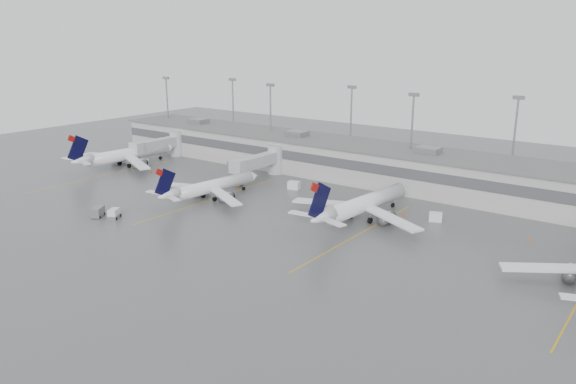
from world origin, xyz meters
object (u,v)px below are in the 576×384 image
Objects in this scene: jet_mid_right at (362,204)px; baggage_tug at (114,215)px; jet_far_left at (125,154)px; jet_mid_left at (210,186)px.

jet_mid_right is 45.91m from baggage_tug.
jet_mid_right reaches higher than baggage_tug.
jet_mid_left is (38.46, -8.49, -0.45)m from jet_far_left.
jet_mid_left is at bearing -162.89° from jet_mid_right.
jet_far_left is 70.43m from jet_mid_right.
baggage_tug is at bearing -35.94° from jet_far_left.
jet_mid_left is 0.86× the size of jet_mid_right.
baggage_tug is at bearing -98.70° from jet_mid_left.
jet_far_left reaches higher than baggage_tug.
jet_mid_left is 20.66m from baggage_tug.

